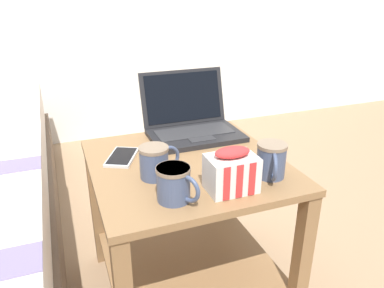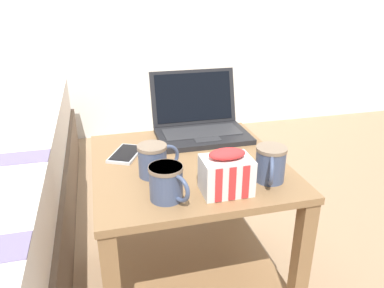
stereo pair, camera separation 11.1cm
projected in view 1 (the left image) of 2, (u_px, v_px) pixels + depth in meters
ground_plane at (188, 287)px, 1.38m from camera, size 8.00×8.00×0.00m
bedside_table at (187, 211)px, 1.25m from camera, size 0.59×0.60×0.51m
laptop at (191, 122)px, 1.39m from camera, size 0.33×0.27×0.22m
mug_front_left at (174, 182)px, 0.95m from camera, size 0.09×0.12×0.09m
mug_front_right at (271, 159)px, 1.07m from camera, size 0.09×0.13×0.10m
mug_mid_center at (155, 160)px, 1.07m from camera, size 0.13×0.09×0.10m
snack_bag at (232, 171)px, 1.00m from camera, size 0.13×0.10×0.13m
cell_phone at (122, 157)px, 1.20m from camera, size 0.13×0.16×0.01m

